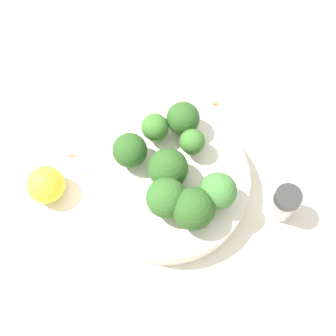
# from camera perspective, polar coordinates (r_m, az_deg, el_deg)

# --- Properties ---
(ground_plane) EXTENTS (3.00, 3.00, 0.00)m
(ground_plane) POSITION_cam_1_polar(r_m,az_deg,el_deg) (0.62, 0.00, -2.47)
(ground_plane) COLOR beige
(bowl) EXTENTS (0.21, 0.21, 0.04)m
(bowl) POSITION_cam_1_polar(r_m,az_deg,el_deg) (0.61, 0.00, -1.82)
(bowl) COLOR silver
(bowl) RESTS_ON ground_plane
(broccoli_floret_0) EXTENTS (0.04, 0.04, 0.05)m
(broccoli_floret_0) POSITION_cam_1_polar(r_m,az_deg,el_deg) (0.55, 5.96, -3.15)
(broccoli_floret_0) COLOR #84AD66
(broccoli_floret_0) RESTS_ON bowl
(broccoli_floret_1) EXTENTS (0.05, 0.05, 0.05)m
(broccoli_floret_1) POSITION_cam_1_polar(r_m,az_deg,el_deg) (0.56, -0.06, -0.01)
(broccoli_floret_1) COLOR #84AD66
(broccoli_floret_1) RESTS_ON bowl
(broccoli_floret_2) EXTENTS (0.03, 0.03, 0.04)m
(broccoli_floret_2) POSITION_cam_1_polar(r_m,az_deg,el_deg) (0.58, 2.96, 3.14)
(broccoli_floret_2) COLOR #84AD66
(broccoli_floret_2) RESTS_ON bowl
(broccoli_floret_3) EXTENTS (0.05, 0.05, 0.06)m
(broccoli_floret_3) POSITION_cam_1_polar(r_m,az_deg,el_deg) (0.55, -0.20, -3.67)
(broccoli_floret_3) COLOR #7A9E5B
(broccoli_floret_3) RESTS_ON bowl
(broccoli_floret_4) EXTENTS (0.04, 0.04, 0.05)m
(broccoli_floret_4) POSITION_cam_1_polar(r_m,az_deg,el_deg) (0.60, 1.85, 6.01)
(broccoli_floret_4) COLOR #7A9E5B
(broccoli_floret_4) RESTS_ON bowl
(broccoli_floret_5) EXTENTS (0.04, 0.04, 0.04)m
(broccoli_floret_5) POSITION_cam_1_polar(r_m,az_deg,el_deg) (0.59, -1.60, 4.89)
(broccoli_floret_5) COLOR #84AD66
(broccoli_floret_5) RESTS_ON bowl
(broccoli_floret_6) EXTENTS (0.04, 0.04, 0.05)m
(broccoli_floret_6) POSITION_cam_1_polar(r_m,az_deg,el_deg) (0.58, -4.84, 1.86)
(broccoli_floret_6) COLOR #8EB770
(broccoli_floret_6) RESTS_ON bowl
(broccoli_floret_7) EXTENTS (0.05, 0.05, 0.06)m
(broccoli_floret_7) POSITION_cam_1_polar(r_m,az_deg,el_deg) (0.54, 3.10, -4.99)
(broccoli_floret_7) COLOR #8EB770
(broccoli_floret_7) RESTS_ON bowl
(pepper_shaker) EXTENTS (0.03, 0.03, 0.06)m
(pepper_shaker) POSITION_cam_1_polar(r_m,az_deg,el_deg) (0.60, 13.93, -4.23)
(pepper_shaker) COLOR #B2B7BC
(pepper_shaker) RESTS_ON ground_plane
(lemon_wedge) EXTENTS (0.05, 0.05, 0.05)m
(lemon_wedge) POSITION_cam_1_polar(r_m,az_deg,el_deg) (0.62, -14.65, -1.99)
(lemon_wedge) COLOR yellow
(lemon_wedge) RESTS_ON ground_plane
(almond_crumb_0) EXTENTS (0.01, 0.01, 0.01)m
(almond_crumb_0) POSITION_cam_1_polar(r_m,az_deg,el_deg) (0.65, -11.73, 1.61)
(almond_crumb_0) COLOR #AD7F4C
(almond_crumb_0) RESTS_ON ground_plane
(almond_crumb_1) EXTENTS (0.01, 0.01, 0.01)m
(almond_crumb_1) POSITION_cam_1_polar(r_m,az_deg,el_deg) (0.64, -10.22, -0.75)
(almond_crumb_1) COLOR tan
(almond_crumb_1) RESTS_ON ground_plane
(almond_crumb_2) EXTENTS (0.01, 0.01, 0.01)m
(almond_crumb_2) POSITION_cam_1_polar(r_m,az_deg,el_deg) (0.68, 5.80, 7.89)
(almond_crumb_2) COLOR olive
(almond_crumb_2) RESTS_ON ground_plane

